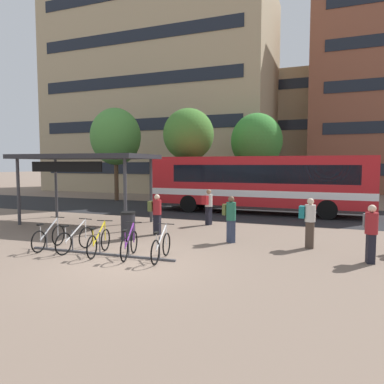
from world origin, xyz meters
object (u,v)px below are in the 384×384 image
commuter_red_pack_2 (208,205)px  street_tree_2 (257,141)px  parked_bicycle_silver_0 (49,237)px  trash_bin (128,226)px  parked_bicycle_yellow_2 (99,242)px  parked_bicycle_purple_3 (129,245)px  transit_shelter (85,159)px  commuter_teal_pack_0 (309,219)px  street_tree_1 (116,137)px  commuter_olive_pack_3 (156,211)px  parked_bicycle_white_1 (75,240)px  street_tree_0 (188,135)px  parked_bicycle_white_4 (161,247)px  commuter_olive_pack_4 (230,216)px  city_bus (256,182)px  commuter_grey_pack_1 (371,229)px

commuter_red_pack_2 → street_tree_2: (0.14, 10.93, 3.52)m
parked_bicycle_silver_0 → trash_bin: (1.67, 2.19, 0.13)m
parked_bicycle_yellow_2 → parked_bicycle_purple_3: 1.03m
transit_shelter → trash_bin: 5.07m
commuter_teal_pack_0 → trash_bin: (-6.29, -0.96, -0.45)m
street_tree_1 → commuter_olive_pack_3: bearing=-50.9°
parked_bicycle_white_1 → commuter_red_pack_2: (2.43, 6.18, 0.56)m
parked_bicycle_white_1 → trash_bin: size_ratio=1.67×
street_tree_2 → commuter_olive_pack_3: bearing=-95.7°
street_tree_0 → street_tree_2: 5.29m
parked_bicycle_white_4 → commuter_olive_pack_4: size_ratio=1.03×
city_bus → parked_bicycle_yellow_2: size_ratio=7.11×
commuter_grey_pack_1 → parked_bicycle_white_4: bearing=-82.1°
city_bus → parked_bicycle_white_4: city_bus is taller
parked_bicycle_silver_0 → commuter_olive_pack_3: 4.10m
parked_bicycle_silver_0 → commuter_grey_pack_1: (9.66, 1.91, 0.57)m
parked_bicycle_silver_0 → commuter_grey_pack_1: size_ratio=1.04×
parked_bicycle_white_1 → commuter_olive_pack_3: (1.19, 3.36, 0.54)m
parked_bicycle_purple_3 → commuter_teal_pack_0: bearing=-72.2°
parked_bicycle_purple_3 → commuter_olive_pack_3: bearing=-1.2°
parked_bicycle_silver_0 → transit_shelter: size_ratio=0.27×
parked_bicycle_white_1 → street_tree_0: (-1.49, 13.74, 4.40)m
parked_bicycle_white_1 → transit_shelter: (-3.05, 4.55, 2.64)m
parked_bicycle_purple_3 → commuter_teal_pack_0: 5.88m
parked_bicycle_white_1 → parked_bicycle_white_4: bearing=-85.8°
commuter_teal_pack_0 → street_tree_0: 14.09m
parked_bicycle_purple_3 → commuter_red_pack_2: size_ratio=1.03×
street_tree_0 → street_tree_1: (-6.10, 0.43, 0.06)m
commuter_red_pack_2 → street_tree_1: bearing=72.9°
commuter_grey_pack_1 → street_tree_2: 16.78m
parked_bicycle_yellow_2 → commuter_teal_pack_0: bearing=-74.2°
street_tree_2 → street_tree_1: bearing=-163.8°
parked_bicycle_yellow_2 → commuter_olive_pack_3: commuter_olive_pack_3 is taller
transit_shelter → parked_bicycle_white_4: bearing=-40.0°
city_bus → commuter_olive_pack_3: bearing=71.7°
parked_bicycle_silver_0 → parked_bicycle_yellow_2: (1.98, -0.04, 0.00)m
commuter_olive_pack_4 → street_tree_1: bearing=174.5°
street_tree_0 → street_tree_2: street_tree_0 is taller
parked_bicycle_white_1 → street_tree_0: 14.50m
parked_bicycle_silver_0 → commuter_olive_pack_3: bearing=-40.1°
street_tree_1 → transit_shelter: bearing=-64.7°
parked_bicycle_white_4 → commuter_olive_pack_4: 3.30m
parked_bicycle_yellow_2 → street_tree_2: 17.74m
transit_shelter → street_tree_0: 9.48m
parked_bicycle_white_1 → trash_bin: bearing=-13.3°
transit_shelter → commuter_grey_pack_1: transit_shelter is taller
city_bus → commuter_grey_pack_1: bearing=118.7°
parked_bicycle_silver_0 → parked_bicycle_yellow_2: size_ratio=1.01×
commuter_teal_pack_0 → street_tree_0: size_ratio=0.25×
street_tree_0 → street_tree_1: street_tree_1 is taller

